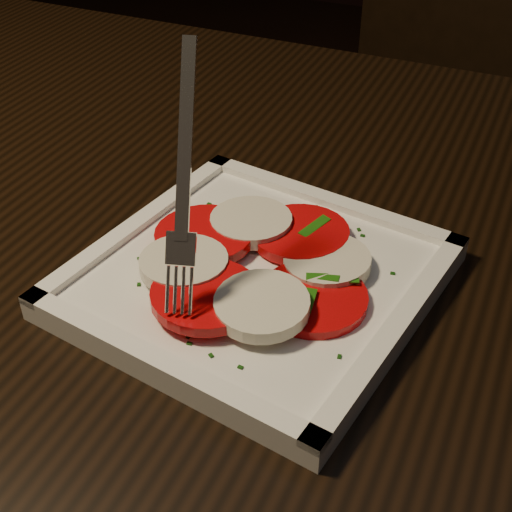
{
  "coord_description": "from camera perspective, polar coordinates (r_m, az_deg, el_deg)",
  "views": [
    {
      "loc": [
        -0.0,
        -0.31,
        1.09
      ],
      "look_at": [
        -0.16,
        0.07,
        0.78
      ],
      "focal_mm": 50.0,
      "sensor_mm": 36.0,
      "label": 1
    }
  ],
  "objects": [
    {
      "name": "fork",
      "position": [
        0.46,
        -5.51,
        6.92
      ],
      "size": [
        0.06,
        0.09,
        0.16
      ],
      "primitive_type": null,
      "rotation": [
        0.0,
        0.0,
        0.27
      ],
      "color": "white",
      "rests_on": "caprese_salad"
    },
    {
      "name": "caprese_salad",
      "position": [
        0.52,
        0.01,
        -0.56
      ],
      "size": [
        0.19,
        0.2,
        0.02
      ],
      "color": "red",
      "rests_on": "plate"
    },
    {
      "name": "plate",
      "position": [
        0.53,
        0.0,
        -1.92
      ],
      "size": [
        0.28,
        0.28,
        0.01
      ],
      "primitive_type": "cube",
      "rotation": [
        0.0,
        0.0,
        -0.18
      ],
      "color": "white",
      "rests_on": "table"
    },
    {
      "name": "chair",
      "position": [
        1.32,
        13.07,
        11.18
      ],
      "size": [
        0.55,
        0.55,
        0.93
      ],
      "rotation": [
        0.0,
        0.0,
        -0.39
      ],
      "color": "black",
      "rests_on": "ground"
    },
    {
      "name": "table",
      "position": [
        0.68,
        -1.69,
        -3.66
      ],
      "size": [
        1.22,
        0.83,
        0.75
      ],
      "rotation": [
        0.0,
        0.0,
        -0.02
      ],
      "color": "black",
      "rests_on": "ground"
    }
  ]
}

